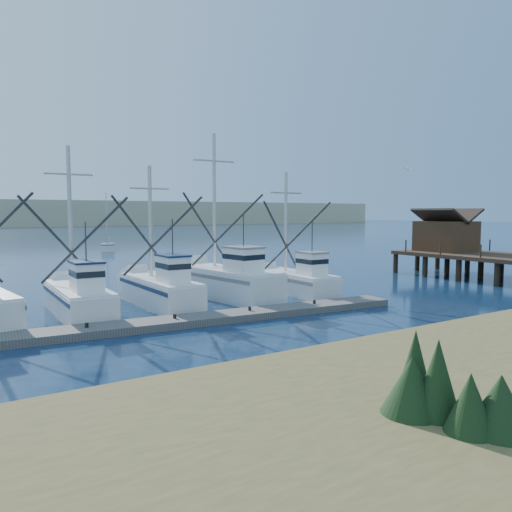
{
  "coord_description": "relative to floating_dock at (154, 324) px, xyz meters",
  "views": [
    {
      "loc": [
        -15.76,
        -15.48,
        5.36
      ],
      "look_at": [
        -0.69,
        8.0,
        2.92
      ],
      "focal_mm": 35.0,
      "sensor_mm": 36.0,
      "label": 1
    }
  ],
  "objects": [
    {
      "name": "sailboat_near",
      "position": [
        11.85,
        48.17,
        0.32
      ],
      "size": [
        3.1,
        5.49,
        8.1
      ],
      "rotation": [
        0.0,
        0.0,
        -0.29
      ],
      "color": "white",
      "rests_on": "ground"
    },
    {
      "name": "ground",
      "position": [
        7.45,
        -6.24,
        -0.18
      ],
      "size": [
        500.0,
        500.0,
        0.0
      ],
      "primitive_type": "plane",
      "color": "#0D223B",
      "rests_on": "ground"
    },
    {
      "name": "floating_dock",
      "position": [
        0.0,
        0.0,
        0.0
      ],
      "size": [
        27.07,
        3.98,
        0.36
      ],
      "primitive_type": "cube",
      "rotation": [
        0.0,
        0.0,
        -0.08
      ],
      "color": "#605B56",
      "rests_on": "ground"
    },
    {
      "name": "trawler_fleet",
      "position": [
        0.36,
        4.79,
        0.81
      ],
      "size": [
        26.06,
        8.74,
        10.37
      ],
      "color": "white",
      "rests_on": "ground"
    },
    {
      "name": "flying_gull",
      "position": [
        21.48,
        3.78,
        8.44
      ],
      "size": [
        1.03,
        0.19,
        0.19
      ],
      "color": "white",
      "rests_on": "ground"
    },
    {
      "name": "timber_pier",
      "position": [
        28.94,
        2.22,
        2.39
      ],
      "size": [
        7.0,
        20.0,
        8.0
      ],
      "color": "black",
      "rests_on": "ground"
    },
    {
      "name": "shore_bank",
      "position": [
        -0.55,
        -16.24,
        0.62
      ],
      "size": [
        40.0,
        10.0,
        1.6
      ],
      "primitive_type": "cube",
      "color": "#4C422D",
      "rests_on": "ground"
    }
  ]
}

